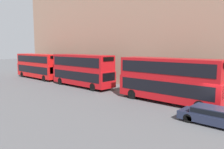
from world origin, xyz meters
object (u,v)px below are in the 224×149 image
at_px(bus_second_in_queue, 82,69).
at_px(car_dark_sedan, 212,115).
at_px(bus_leading, 169,78).
at_px(bus_third_in_queue, 38,65).
at_px(pedestrian, 154,87).

bearing_deg(bus_second_in_queue, car_dark_sedan, -100.57).
distance_m(bus_leading, bus_second_in_queue, 13.00).
bearing_deg(bus_leading, bus_third_in_queue, 90.00).
bearing_deg(car_dark_sedan, bus_leading, 56.89).
xyz_separation_m(bus_third_in_queue, pedestrian, (2.54, -21.58, -1.49)).
height_order(bus_third_in_queue, pedestrian, bus_third_in_queue).
xyz_separation_m(bus_second_in_queue, pedestrian, (2.54, -9.88, -1.56)).
xyz_separation_m(bus_leading, bus_third_in_queue, (-0.00, 24.71, -0.05)).
bearing_deg(bus_second_in_queue, pedestrian, -75.56).
distance_m(bus_leading, car_dark_sedan, 6.46).
height_order(bus_leading, car_dark_sedan, bus_leading).
height_order(bus_leading, bus_second_in_queue, bus_second_in_queue).
height_order(bus_second_in_queue, car_dark_sedan, bus_second_in_queue).
distance_m(bus_third_in_queue, pedestrian, 21.78).
distance_m(car_dark_sedan, pedestrian, 10.24).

